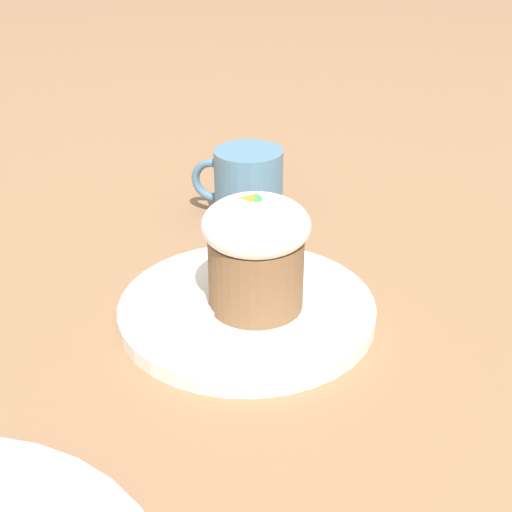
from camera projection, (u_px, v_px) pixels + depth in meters
The scene contains 5 objects.
ground_plane at pixel (247, 316), 0.59m from camera, with size 4.00×4.00×0.00m, color #846042.
dessert_plate at pixel (247, 310), 0.58m from camera, with size 0.21×0.21×0.01m.
carrot_cake at pixel (256, 250), 0.55m from camera, with size 0.08×0.08×0.10m.
spoon at pixel (231, 311), 0.56m from camera, with size 0.12×0.05×0.01m.
coffee_cup at pixel (247, 185), 0.73m from camera, with size 0.10×0.07×0.08m.
Camera 1 is at (-0.16, 0.46, 0.32)m, focal length 50.00 mm.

